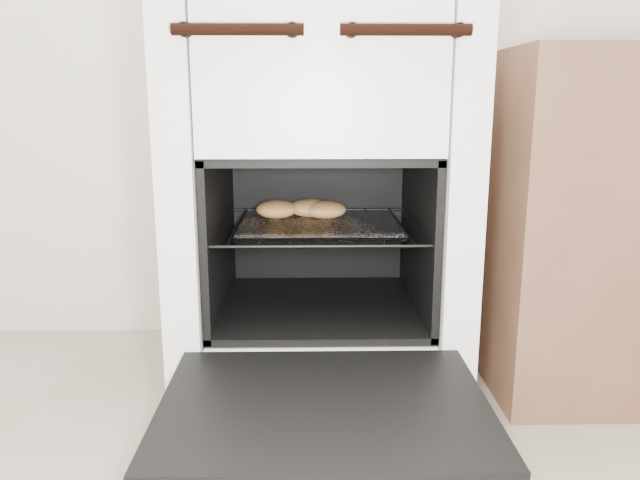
# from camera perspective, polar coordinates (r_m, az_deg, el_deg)

# --- Properties ---
(stove) EXTENTS (0.66, 0.74, 1.02)m
(stove) POSITION_cam_1_polar(r_m,az_deg,el_deg) (1.58, -0.11, 3.25)
(stove) COLOR white
(stove) RESTS_ON ground
(oven_door) EXTENTS (0.60, 0.46, 0.04)m
(oven_door) POSITION_cam_1_polar(r_m,az_deg,el_deg) (1.14, 0.39, -15.47)
(oven_door) COLOR black
(oven_door) RESTS_ON stove
(oven_rack) EXTENTS (0.48, 0.46, 0.01)m
(oven_rack) POSITION_cam_1_polar(r_m,az_deg,el_deg) (1.52, -0.06, 1.34)
(oven_rack) COLOR black
(oven_rack) RESTS_ON stove
(foil_sheet) EXTENTS (0.38, 0.33, 0.01)m
(foil_sheet) POSITION_cam_1_polar(r_m,az_deg,el_deg) (1.49, -0.05, 1.42)
(foil_sheet) COLOR silver
(foil_sheet) RESTS_ON oven_rack
(baked_rolls) EXTENTS (0.26, 0.17, 0.04)m
(baked_rolls) POSITION_cam_1_polar(r_m,az_deg,el_deg) (1.56, -1.45, 2.88)
(baked_rolls) COLOR tan
(baked_rolls) RESTS_ON foil_sheet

